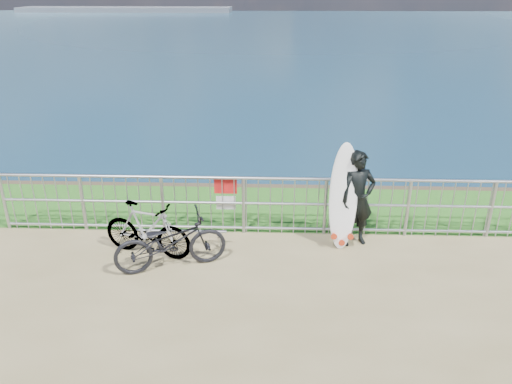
{
  "coord_description": "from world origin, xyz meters",
  "views": [
    {
      "loc": [
        0.05,
        -6.75,
        4.37
      ],
      "look_at": [
        -0.26,
        1.2,
        1.0
      ],
      "focal_mm": 35.0,
      "sensor_mm": 36.0,
      "label": 1
    }
  ],
  "objects_px": {
    "surfer": "(357,199)",
    "bicycle_far": "(147,229)",
    "surfboard": "(343,201)",
    "bicycle_near": "(170,242)"
  },
  "relations": [
    {
      "from": "bicycle_near",
      "to": "bicycle_far",
      "type": "bearing_deg",
      "value": 29.1
    },
    {
      "from": "surfer",
      "to": "bicycle_near",
      "type": "xyz_separation_m",
      "value": [
        -3.13,
        -0.98,
        -0.39
      ]
    },
    {
      "from": "surfboard",
      "to": "bicycle_far",
      "type": "height_order",
      "value": "surfboard"
    },
    {
      "from": "surfer",
      "to": "bicycle_near",
      "type": "bearing_deg",
      "value": -179.72
    },
    {
      "from": "surfer",
      "to": "bicycle_far",
      "type": "height_order",
      "value": "surfer"
    },
    {
      "from": "surfer",
      "to": "surfboard",
      "type": "height_order",
      "value": "surfboard"
    },
    {
      "from": "surfer",
      "to": "surfboard",
      "type": "distance_m",
      "value": 0.27
    },
    {
      "from": "surfboard",
      "to": "bicycle_far",
      "type": "bearing_deg",
      "value": -171.87
    },
    {
      "from": "surfboard",
      "to": "bicycle_near",
      "type": "bearing_deg",
      "value": -162.64
    },
    {
      "from": "surfer",
      "to": "bicycle_far",
      "type": "bearing_deg",
      "value": 171.73
    }
  ]
}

